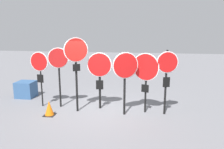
{
  "coord_description": "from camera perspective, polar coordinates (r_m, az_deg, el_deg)",
  "views": [
    {
      "loc": [
        1.51,
        -7.29,
        2.89
      ],
      "look_at": [
        0.42,
        0.0,
        1.35
      ],
      "focal_mm": 35.0,
      "sensor_mm": 36.0,
      "label": 1
    }
  ],
  "objects": [
    {
      "name": "stop_sign_2",
      "position": [
        7.55,
        -9.36,
        4.14
      ],
      "size": [
        0.73,
        0.45,
        2.62
      ],
      "rotation": [
        0.0,
        0.0,
        0.54
      ],
      "color": "black",
      "rests_on": "ground"
    },
    {
      "name": "stop_sign_3",
      "position": [
        7.81,
        -3.28,
        1.1
      ],
      "size": [
        0.88,
        0.17,
        2.09
      ],
      "rotation": [
        0.0,
        0.0,
        0.1
      ],
      "color": "black",
      "rests_on": "ground"
    },
    {
      "name": "stop_sign_0",
      "position": [
        8.46,
        -18.42,
        2.14
      ],
      "size": [
        0.72,
        0.14,
        2.09
      ],
      "rotation": [
        0.0,
        0.0,
        -0.11
      ],
      "color": "black",
      "rests_on": "ground"
    },
    {
      "name": "stop_sign_6",
      "position": [
        7.45,
        14.15,
        1.21
      ],
      "size": [
        0.71,
        0.2,
        2.22
      ],
      "rotation": [
        0.0,
        0.0,
        0.22
      ],
      "color": "black",
      "rests_on": "ground"
    },
    {
      "name": "traffic_cone_0",
      "position": [
        7.8,
        -16.08,
        -8.48
      ],
      "size": [
        0.36,
        0.36,
        0.51
      ],
      "color": "black",
      "rests_on": "ground"
    },
    {
      "name": "stop_sign_4",
      "position": [
        7.2,
        3.49,
        0.99
      ],
      "size": [
        0.81,
        0.4,
        2.16
      ],
      "rotation": [
        0.0,
        0.0,
        0.44
      ],
      "color": "black",
      "rests_on": "ground"
    },
    {
      "name": "ground_plane",
      "position": [
        7.98,
        -3.01,
        -9.46
      ],
      "size": [
        40.0,
        40.0,
        0.0
      ],
      "primitive_type": "plane",
      "color": "slate"
    },
    {
      "name": "storage_crate",
      "position": [
        10.13,
        -21.55,
        -3.62
      ],
      "size": [
        0.75,
        0.68,
        0.69
      ],
      "color": "#335684",
      "rests_on": "ground"
    },
    {
      "name": "stop_sign_5",
      "position": [
        7.49,
        8.78,
        0.97
      ],
      "size": [
        0.89,
        0.39,
        2.11
      ],
      "rotation": [
        0.0,
        0.0,
        -0.39
      ],
      "color": "black",
      "rests_on": "ground"
    },
    {
      "name": "stop_sign_1",
      "position": [
        8.16,
        -13.79,
        2.71
      ],
      "size": [
        0.73,
        0.21,
        2.25
      ],
      "rotation": [
        0.0,
        0.0,
        0.24
      ],
      "color": "black",
      "rests_on": "ground"
    }
  ]
}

